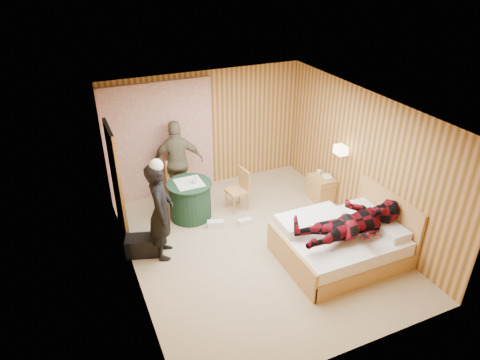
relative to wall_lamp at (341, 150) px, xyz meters
name	(u,v)px	position (x,y,z in m)	size (l,w,h in m)	color
floor	(257,245)	(-1.92, -0.45, -1.30)	(4.20, 5.00, 0.01)	tan
ceiling	(260,109)	(-1.92, -0.45, 1.20)	(4.20, 5.00, 0.01)	white
wall_back	(206,130)	(-1.92, 2.05, -0.05)	(4.20, 0.02, 2.50)	tan
wall_left	(128,211)	(-4.02, -0.45, -0.05)	(0.02, 5.00, 2.50)	tan
wall_right	(364,160)	(0.18, -0.45, -0.05)	(0.02, 5.00, 2.50)	tan
curtain	(160,141)	(-2.92, 1.98, -0.10)	(2.20, 0.08, 2.40)	beige
doorway	(116,182)	(-3.98, 0.95, -0.28)	(0.06, 0.90, 2.05)	black
wall_lamp	(341,150)	(0.00, 0.00, 0.00)	(0.26, 0.24, 0.16)	gold
bed	(340,242)	(-0.79, -1.29, -1.00)	(1.95, 1.50, 1.03)	tan
nightstand	(321,188)	(-0.04, 0.43, -1.03)	(0.40, 0.55, 0.53)	tan
round_table	(190,200)	(-2.69, 0.90, -0.92)	(0.85, 0.85, 0.75)	#1B3A24
chair_far	(178,177)	(-2.72, 1.57, -0.76)	(0.54, 0.54, 0.93)	tan
chair_near	(240,186)	(-1.69, 0.81, -0.81)	(0.42, 0.42, 0.84)	tan
duffel_bag	(144,245)	(-3.77, 0.12, -1.13)	(0.60, 0.32, 0.34)	black
sneaker_left	(216,224)	(-2.39, 0.37, -1.23)	(0.30, 0.12, 0.13)	white
sneaker_right	(245,222)	(-1.85, 0.22, -1.24)	(0.26, 0.11, 0.12)	white
woman_standing	(161,211)	(-3.46, -0.03, -0.45)	(0.62, 0.41, 1.71)	black
man_at_table	(178,162)	(-2.69, 1.61, -0.44)	(1.01, 0.42, 1.72)	#6E6549
man_on_bed	(355,216)	(-0.77, -1.51, -0.36)	(1.77, 0.67, 0.86)	maroon
book_lower	(324,178)	(-0.04, 0.38, -0.76)	(0.17, 0.22, 0.02)	white
book_upper	(324,177)	(-0.04, 0.38, -0.74)	(0.16, 0.22, 0.02)	white
cup_nightstand	(319,172)	(-0.04, 0.56, -0.73)	(0.10, 0.10, 0.09)	white
cup_table	(195,180)	(-2.59, 0.85, -0.50)	(0.12, 0.12, 0.10)	white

